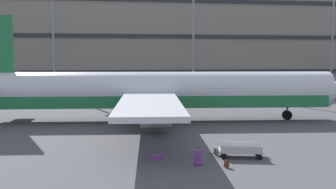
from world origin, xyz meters
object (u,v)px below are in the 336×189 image
airliner (156,92)px  suitcase_laid_flat (156,157)px  backpack_silver (227,164)px  baggage_cart (240,150)px  backpack_red (216,151)px  suitcase_small (198,157)px  backpack_upright (198,154)px

airliner → suitcase_laid_flat: bearing=-95.7°
backpack_silver → suitcase_laid_flat: bearing=149.5°
baggage_cart → backpack_red: bearing=153.2°
suitcase_small → suitcase_laid_flat: suitcase_small is taller
suitcase_small → baggage_cart: suitcase_small is taller
suitcase_laid_flat → backpack_silver: (3.63, -2.14, 0.09)m
backpack_red → baggage_cart: baggage_cart is taller
backpack_red → backpack_silver: backpack_red is taller
suitcase_small → backpack_upright: suitcase_small is taller
airliner → backpack_red: (2.43, -12.76, -2.52)m
suitcase_laid_flat → backpack_silver: backpack_silver is taller
backpack_silver → backpack_upright: backpack_silver is taller
backpack_upright → backpack_red: bearing=22.3°
backpack_upright → backpack_silver: bearing=-62.4°
baggage_cart → backpack_silver: bearing=-125.9°
backpack_upright → baggage_cart: 2.58m
airliner → backpack_red: 13.23m
suitcase_small → backpack_upright: 1.50m
suitcase_laid_flat → backpack_silver: bearing=-30.5°
backpack_silver → backpack_upright: size_ratio=1.04×
backpack_red → backpack_silver: bearing=-92.8°
airliner → backpack_upright: airliner is taller
backpack_silver → suitcase_small: bearing=154.0°
suitcase_small → backpack_upright: (0.33, 1.44, -0.24)m
backpack_red → baggage_cart: 1.49m
backpack_red → backpack_upright: size_ratio=1.07×
suitcase_laid_flat → suitcase_small: bearing=-33.3°
suitcase_small → backpack_silver: size_ratio=1.92×
airliner → backpack_silver: size_ratio=74.00×
suitcase_small → backpack_red: suitcase_small is taller
backpack_red → suitcase_small: bearing=-129.0°
suitcase_laid_flat → backpack_silver: 4.21m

